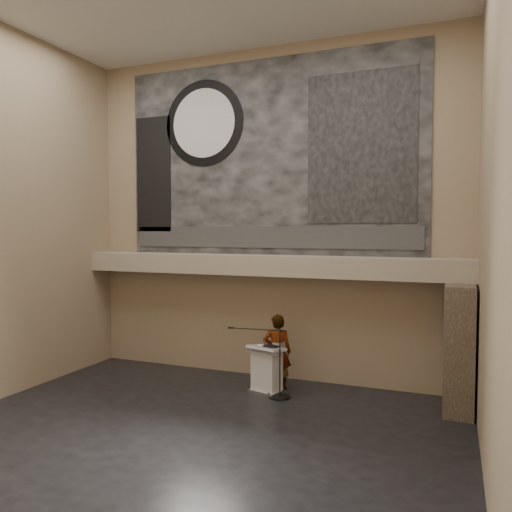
% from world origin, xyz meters
% --- Properties ---
extents(floor, '(10.00, 10.00, 0.00)m').
position_xyz_m(floor, '(0.00, 0.00, 0.00)').
color(floor, black).
rests_on(floor, ground).
extents(wall_back, '(10.00, 0.02, 8.50)m').
position_xyz_m(wall_back, '(0.00, 4.00, 4.25)').
color(wall_back, '#8F785A').
rests_on(wall_back, floor).
extents(wall_front, '(10.00, 0.02, 8.50)m').
position_xyz_m(wall_front, '(0.00, -4.00, 4.25)').
color(wall_front, '#8F785A').
rests_on(wall_front, floor).
extents(wall_right, '(0.02, 8.00, 8.50)m').
position_xyz_m(wall_right, '(5.00, 0.00, 4.25)').
color(wall_right, '#8F785A').
rests_on(wall_right, floor).
extents(soffit, '(10.00, 0.80, 0.50)m').
position_xyz_m(soffit, '(0.00, 3.60, 2.95)').
color(soffit, gray).
rests_on(soffit, wall_back).
extents(sprinkler_left, '(0.04, 0.04, 0.06)m').
position_xyz_m(sprinkler_left, '(-1.60, 3.55, 2.67)').
color(sprinkler_left, '#B2893D').
rests_on(sprinkler_left, soffit).
extents(sprinkler_right, '(0.04, 0.04, 0.06)m').
position_xyz_m(sprinkler_right, '(1.90, 3.55, 2.67)').
color(sprinkler_right, '#B2893D').
rests_on(sprinkler_right, soffit).
extents(banner, '(8.00, 0.05, 5.00)m').
position_xyz_m(banner, '(0.00, 3.97, 5.70)').
color(banner, black).
rests_on(banner, wall_back).
extents(banner_text_strip, '(7.76, 0.02, 0.55)m').
position_xyz_m(banner_text_strip, '(0.00, 3.93, 3.65)').
color(banner_text_strip, '#2D2D2D').
rests_on(banner_text_strip, banner).
extents(banner_clock_rim, '(2.30, 0.02, 2.30)m').
position_xyz_m(banner_clock_rim, '(-1.80, 3.93, 6.70)').
color(banner_clock_rim, black).
rests_on(banner_clock_rim, banner).
extents(banner_clock_face, '(1.84, 0.02, 1.84)m').
position_xyz_m(banner_clock_face, '(-1.80, 3.91, 6.70)').
color(banner_clock_face, silver).
rests_on(banner_clock_face, banner).
extents(banner_building_print, '(2.60, 0.02, 3.60)m').
position_xyz_m(banner_building_print, '(2.40, 3.93, 5.80)').
color(banner_building_print, black).
rests_on(banner_building_print, banner).
extents(banner_brick_print, '(1.10, 0.02, 3.20)m').
position_xyz_m(banner_brick_print, '(-3.40, 3.93, 5.40)').
color(banner_brick_print, black).
rests_on(banner_brick_print, banner).
extents(stone_pier, '(0.60, 1.40, 2.70)m').
position_xyz_m(stone_pier, '(4.65, 3.15, 1.35)').
color(stone_pier, '#3F3327').
rests_on(stone_pier, floor).
extents(lectern, '(0.93, 0.77, 1.14)m').
position_xyz_m(lectern, '(0.46, 2.72, 0.55)').
color(lectern, silver).
rests_on(lectern, floor).
extents(binder, '(0.39, 0.36, 0.04)m').
position_xyz_m(binder, '(0.57, 2.70, 1.12)').
color(binder, black).
rests_on(binder, lectern).
extents(papers, '(0.23, 0.29, 0.00)m').
position_xyz_m(papers, '(0.31, 2.71, 1.10)').
color(papers, white).
rests_on(papers, lectern).
extents(speaker_person, '(0.75, 0.59, 1.82)m').
position_xyz_m(speaker_person, '(0.61, 3.07, 0.91)').
color(speaker_person, silver).
rests_on(speaker_person, floor).
extents(mic_stand, '(1.51, 0.52, 1.58)m').
position_xyz_m(mic_stand, '(0.81, 2.53, 0.24)').
color(mic_stand, black).
rests_on(mic_stand, floor).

